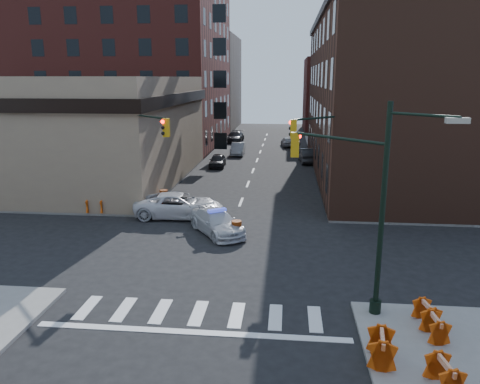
% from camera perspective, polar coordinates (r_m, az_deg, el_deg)
% --- Properties ---
extents(ground, '(140.00, 140.00, 0.00)m').
position_cam_1_polar(ground, '(24.99, -2.16, -7.17)').
color(ground, black).
rests_on(ground, ground).
extents(sidewalk_nw, '(34.00, 54.50, 0.15)m').
position_cam_1_polar(sidewalk_nw, '(62.37, -19.27, 4.86)').
color(sidewalk_nw, gray).
rests_on(sidewalk_nw, ground).
extents(sidewalk_ne, '(34.00, 54.50, 0.15)m').
position_cam_1_polar(sidewalk_ne, '(59.89, 25.00, 4.00)').
color(sidewalk_ne, gray).
rests_on(sidewalk_ne, ground).
extents(bank_building, '(22.00, 22.00, 9.00)m').
position_cam_1_polar(bank_building, '(44.72, -21.39, 7.16)').
color(bank_building, '#8A765B').
rests_on(bank_building, ground).
extents(apartment_block, '(25.00, 25.00, 24.00)m').
position_cam_1_polar(apartment_block, '(66.83, -13.78, 16.05)').
color(apartment_block, maroon).
rests_on(apartment_block, ground).
extents(commercial_row_ne, '(14.00, 34.00, 14.00)m').
position_cam_1_polar(commercial_row_ne, '(46.67, 18.13, 10.75)').
color(commercial_row_ne, '#4A2A1D').
rests_on(commercial_row_ne, ground).
extents(filler_nw, '(20.00, 18.00, 16.00)m').
position_cam_1_polar(filler_nw, '(87.27, -7.16, 13.08)').
color(filler_nw, brown).
rests_on(filler_nw, ground).
extents(filler_ne, '(16.00, 16.00, 12.00)m').
position_cam_1_polar(filler_ne, '(81.86, 13.58, 11.37)').
color(filler_ne, maroon).
rests_on(filler_ne, ground).
extents(signal_pole_se, '(5.40, 5.27, 8.00)m').
position_cam_1_polar(signal_pole_se, '(18.31, 14.26, -0.30)').
color(signal_pole_se, black).
rests_on(signal_pole_se, sidewalk_se).
extents(signal_pole_nw, '(3.58, 3.67, 8.00)m').
position_cam_1_polar(signal_pole_nw, '(30.23, -11.91, 4.75)').
color(signal_pole_nw, black).
rests_on(signal_pole_nw, sidewalk_nw).
extents(signal_pole_ne, '(3.67, 3.58, 8.00)m').
position_cam_1_polar(signal_pole_ne, '(28.94, 10.81, 4.41)').
color(signal_pole_ne, black).
rests_on(signal_pole_ne, sidewalk_ne).
extents(tree_ne_near, '(3.00, 3.00, 4.85)m').
position_cam_1_polar(tree_ne_near, '(49.59, 10.72, 7.25)').
color(tree_ne_near, black).
rests_on(tree_ne_near, sidewalk_ne).
extents(tree_ne_far, '(3.00, 3.00, 4.85)m').
position_cam_1_polar(tree_ne_far, '(57.52, 10.07, 8.16)').
color(tree_ne_far, black).
rests_on(tree_ne_far, sidewalk_ne).
extents(police_car, '(4.21, 4.97, 1.36)m').
position_cam_1_polar(police_car, '(27.47, -2.83, -3.71)').
color(police_car, silver).
rests_on(police_car, ground).
extents(pickup, '(5.85, 2.85, 1.60)m').
position_cam_1_polar(pickup, '(30.82, -7.42, -1.63)').
color(pickup, silver).
rests_on(pickup, ground).
extents(parked_car_wnear, '(1.68, 3.87, 1.30)m').
position_cam_1_polar(parked_car_wnear, '(48.05, -2.77, 3.85)').
color(parked_car_wnear, black).
rests_on(parked_car_wnear, ground).
extents(parked_car_wfar, '(1.55, 4.33, 1.42)m').
position_cam_1_polar(parked_car_wfar, '(55.46, -0.26, 5.27)').
color(parked_car_wfar, gray).
rests_on(parked_car_wfar, ground).
extents(parked_car_wdeep, '(2.37, 5.13, 1.45)m').
position_cam_1_polar(parked_car_wdeep, '(66.80, -0.60, 6.74)').
color(parked_car_wdeep, black).
rests_on(parked_car_wdeep, ground).
extents(parked_car_enear, '(2.09, 4.89, 1.57)m').
position_cam_1_polar(parked_car_enear, '(50.98, 8.24, 4.45)').
color(parked_car_enear, black).
rests_on(parked_car_enear, ground).
extents(parked_car_efar, '(2.04, 4.05, 1.32)m').
position_cam_1_polar(parked_car_efar, '(62.64, 5.84, 6.14)').
color(parked_car_efar, '#95979D').
rests_on(parked_car_efar, ground).
extents(pedestrian_a, '(0.81, 0.79, 1.88)m').
position_cam_1_polar(pedestrian_a, '(32.52, -16.41, -0.74)').
color(pedestrian_a, black).
rests_on(pedestrian_a, sidewalk_nw).
extents(pedestrian_b, '(0.95, 0.90, 1.55)m').
position_cam_1_polar(pedestrian_b, '(36.67, -18.88, 0.42)').
color(pedestrian_b, black).
rests_on(pedestrian_b, sidewalk_nw).
extents(pedestrian_c, '(0.99, 0.72, 1.56)m').
position_cam_1_polar(pedestrian_c, '(36.48, -19.86, 0.28)').
color(pedestrian_c, black).
rests_on(pedestrian_c, sidewalk_nw).
extents(barrel_road, '(0.77, 0.77, 1.04)m').
position_cam_1_polar(barrel_road, '(26.67, -0.43, -4.61)').
color(barrel_road, '#D04E09').
rests_on(barrel_road, ground).
extents(barrel_bank, '(0.76, 0.76, 1.05)m').
position_cam_1_polar(barrel_bank, '(34.22, -9.27, -0.62)').
color(barrel_bank, '#CB3B09').
rests_on(barrel_bank, ground).
extents(barricade_se_a, '(0.66, 1.17, 0.85)m').
position_cam_1_polar(barricade_se_a, '(18.04, 22.66, -14.99)').
color(barricade_se_a, '#C03109').
rests_on(barricade_se_a, sidewalk_se).
extents(barricade_se_b, '(0.73, 1.17, 0.82)m').
position_cam_1_polar(barricade_se_b, '(18.89, 21.78, -13.60)').
color(barricade_se_b, red).
rests_on(barricade_se_b, sidewalk_se).
extents(barricade_se_c, '(0.83, 1.39, 0.99)m').
position_cam_1_polar(barricade_se_c, '(16.15, 16.86, -17.76)').
color(barricade_se_c, '#E8600A').
rests_on(barricade_se_c, sidewalk_se).
extents(barricade_se_d, '(0.78, 1.29, 0.91)m').
position_cam_1_polar(barricade_se_d, '(15.61, 23.62, -19.78)').
color(barricade_se_d, '#C44009').
rests_on(barricade_se_d, sidewalk_se).
extents(barricade_nw_a, '(1.31, 0.66, 0.98)m').
position_cam_1_polar(barricade_nw_a, '(32.50, -17.16, -1.63)').
color(barricade_nw_a, '#F0560B').
rests_on(barricade_nw_a, sidewalk_nw).
extents(barricade_nw_b, '(1.48, 0.96, 1.02)m').
position_cam_1_polar(barricade_nw_b, '(34.02, -17.94, -0.97)').
color(barricade_nw_b, '#D7480A').
rests_on(barricade_nw_b, sidewalk_nw).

